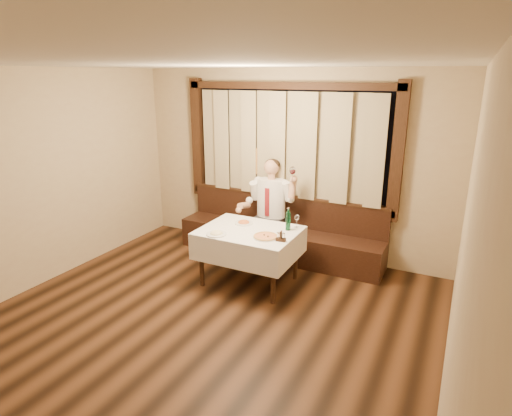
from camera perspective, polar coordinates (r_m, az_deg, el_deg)
The scene contains 10 objects.
room at distance 4.79m, azimuth -5.00°, elevation 2.74°, with size 5.01×6.01×2.81m.
banquette at distance 6.64m, azimuth 3.20°, elevation -3.79°, with size 3.20×0.61×0.94m.
dining_table at distance 5.65m, azimuth -0.91°, elevation -3.92°, with size 1.27×0.97×0.76m.
pizza at distance 5.35m, azimuth 1.28°, elevation -3.82°, with size 0.32×0.32×0.03m.
pasta_red at distance 5.83m, azimuth -1.65°, elevation -1.77°, with size 0.25×0.25×0.09m.
pasta_cream at distance 5.46m, azimuth -5.31°, elevation -3.21°, with size 0.26×0.26×0.09m.
green_bottle at distance 5.58m, azimuth 4.30°, elevation -1.69°, with size 0.07×0.07×0.30m.
table_wine_glass at distance 5.69m, azimuth 5.46°, elevation -1.34°, with size 0.07×0.07×0.18m.
cruet_caddy at distance 5.23m, azimuth 3.34°, elevation -3.96°, with size 0.12×0.07×0.13m.
seated_man at distance 6.43m, azimuth 1.79°, elevation 0.76°, with size 0.85×0.64×1.51m.
Camera 1 is at (2.44, -2.97, 2.70)m, focal length 30.00 mm.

